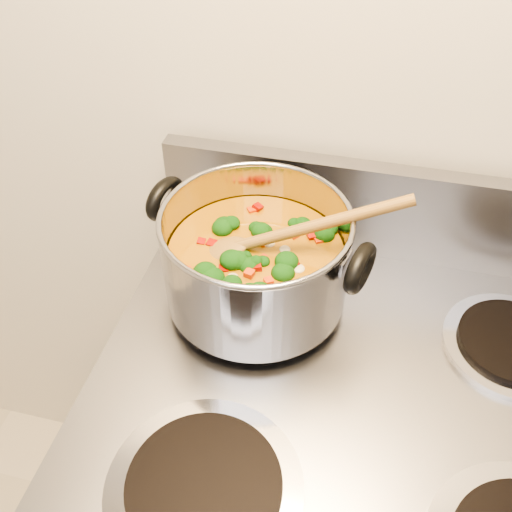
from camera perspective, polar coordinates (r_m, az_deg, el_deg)
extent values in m
cube|color=gray|center=(0.90, 14.02, 4.08)|extent=(0.74, 0.03, 0.16)
cylinder|color=#A5A5AD|center=(0.69, -5.17, -22.09)|extent=(0.22, 0.22, 0.01)
cylinder|color=black|center=(0.68, -5.22, -21.81)|extent=(0.18, 0.18, 0.01)
cylinder|color=#A5A5AD|center=(0.85, 0.76, -4.47)|extent=(0.19, 0.19, 0.01)
cylinder|color=black|center=(0.84, 0.76, -4.10)|extent=(0.15, 0.15, 0.01)
cylinder|color=#A5A5AD|center=(0.87, 24.15, -8.11)|extent=(0.19, 0.19, 0.01)
cylinder|color=#9B9BA2|center=(0.79, 0.00, -0.12)|extent=(0.26, 0.26, 0.14)
torus|color=#9B9BA2|center=(0.75, 0.00, 3.79)|extent=(0.26, 0.26, 0.01)
cylinder|color=#86550C|center=(0.81, 0.00, -1.54)|extent=(0.24, 0.24, 0.08)
torus|color=black|center=(0.83, -9.06, 5.67)|extent=(0.04, 0.08, 0.08)
torus|color=black|center=(0.72, 10.36, -1.20)|extent=(0.04, 0.08, 0.08)
ellipsoid|color=black|center=(0.74, 5.05, -2.66)|extent=(0.04, 0.04, 0.03)
ellipsoid|color=black|center=(0.81, -6.35, 2.10)|extent=(0.04, 0.04, 0.03)
ellipsoid|color=black|center=(0.77, -7.14, -0.54)|extent=(0.04, 0.04, 0.03)
ellipsoid|color=black|center=(0.78, 1.32, 0.80)|extent=(0.04, 0.04, 0.03)
ellipsoid|color=black|center=(0.77, 7.72, -0.56)|extent=(0.04, 0.04, 0.03)
ellipsoid|color=black|center=(0.84, -1.07, 3.98)|extent=(0.04, 0.04, 0.03)
ellipsoid|color=black|center=(0.75, 2.73, -1.47)|extent=(0.04, 0.04, 0.03)
ellipsoid|color=black|center=(0.81, 4.53, 2.22)|extent=(0.04, 0.04, 0.03)
ellipsoid|color=black|center=(0.79, -4.69, 1.14)|extent=(0.04, 0.04, 0.03)
ellipsoid|color=black|center=(0.83, 6.11, 3.46)|extent=(0.04, 0.04, 0.03)
ellipsoid|color=#930C05|center=(0.79, 7.42, 0.77)|extent=(0.01, 0.01, 0.01)
ellipsoid|color=#930C05|center=(0.82, -0.02, 2.98)|extent=(0.01, 0.01, 0.01)
ellipsoid|color=#930C05|center=(0.81, 0.77, 2.53)|extent=(0.01, 0.01, 0.01)
ellipsoid|color=#930C05|center=(0.74, -3.22, -2.27)|extent=(0.01, 0.01, 0.01)
ellipsoid|color=#930C05|center=(0.76, -4.96, -0.96)|extent=(0.01, 0.01, 0.01)
ellipsoid|color=#930C05|center=(0.84, -2.73, 4.02)|extent=(0.01, 0.01, 0.01)
ellipsoid|color=#930C05|center=(0.75, 3.33, -1.63)|extent=(0.01, 0.01, 0.01)
ellipsoid|color=#930C05|center=(0.74, 5.03, -2.78)|extent=(0.01, 0.01, 0.01)
ellipsoid|color=#930C05|center=(0.78, -2.89, 0.58)|extent=(0.01, 0.01, 0.01)
ellipsoid|color=#930C05|center=(0.79, -1.91, 1.20)|extent=(0.01, 0.01, 0.01)
ellipsoid|color=#930C05|center=(0.78, -1.33, 0.62)|extent=(0.01, 0.01, 0.01)
ellipsoid|color=#B7300A|center=(0.74, 5.62, -2.51)|extent=(0.01, 0.01, 0.01)
ellipsoid|color=#B7300A|center=(0.74, 4.29, -2.13)|extent=(0.01, 0.01, 0.01)
ellipsoid|color=#B7300A|center=(0.83, 1.63, 3.55)|extent=(0.01, 0.01, 0.01)
ellipsoid|color=#B7300A|center=(0.80, -6.20, 1.54)|extent=(0.01, 0.01, 0.01)
ellipsoid|color=#B7300A|center=(0.80, -1.44, 1.76)|extent=(0.01, 0.01, 0.01)
ellipsoid|color=#B7300A|center=(0.79, 0.07, 1.41)|extent=(0.01, 0.01, 0.01)
ellipsoid|color=#B7300A|center=(0.78, -3.19, 0.63)|extent=(0.01, 0.01, 0.01)
ellipsoid|color=#B7300A|center=(0.76, 6.86, -1.59)|extent=(0.01, 0.01, 0.01)
ellipsoid|color=#B7300A|center=(0.75, 5.08, -1.53)|extent=(0.01, 0.01, 0.01)
ellipsoid|color=#B7300A|center=(0.71, 1.25, -4.79)|extent=(0.01, 0.01, 0.01)
ellipsoid|color=#B7300A|center=(0.79, 3.42, 0.85)|extent=(0.01, 0.01, 0.01)
ellipsoid|color=#B7300A|center=(0.75, -2.69, -1.49)|extent=(0.01, 0.01, 0.01)
ellipsoid|color=#CCB88C|center=(0.76, -3.52, -0.74)|extent=(0.02, 0.02, 0.01)
ellipsoid|color=#CCB88C|center=(0.73, 4.82, -3.15)|extent=(0.02, 0.02, 0.01)
ellipsoid|color=#CCB88C|center=(0.74, 1.51, -2.24)|extent=(0.02, 0.02, 0.01)
ellipsoid|color=#CCB88C|center=(0.74, -3.63, -2.76)|extent=(0.02, 0.02, 0.01)
ellipsoid|color=#CCB88C|center=(0.80, 6.06, 1.47)|extent=(0.02, 0.02, 0.01)
ellipsoid|color=#CCB88C|center=(0.78, 1.22, 0.59)|extent=(0.02, 0.02, 0.01)
ellipsoid|color=#CCB88C|center=(0.82, -5.46, 2.74)|extent=(0.02, 0.02, 0.01)
ellipsoid|color=brown|center=(0.78, -3.29, 0.59)|extent=(0.08, 0.06, 0.04)
cylinder|color=brown|center=(0.76, 5.93, 3.02)|extent=(0.25, 0.07, 0.11)
ellipsoid|color=black|center=(0.74, 4.06, -15.27)|extent=(0.01, 0.01, 0.01)
ellipsoid|color=black|center=(0.95, -0.07, 1.87)|extent=(0.01, 0.01, 0.01)
ellipsoid|color=black|center=(0.76, 7.42, -13.20)|extent=(0.01, 0.01, 0.01)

